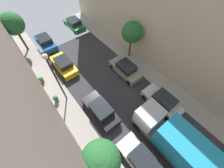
{
  "coord_description": "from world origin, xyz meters",
  "views": [
    {
      "loc": [
        -5.47,
        -1.61,
        13.14
      ],
      "look_at": [
        0.2,
        5.51,
        0.5
      ],
      "focal_mm": 22.41,
      "sensor_mm": 36.0,
      "label": 1
    }
  ],
  "objects": [
    {
      "name": "potted_plant_2",
      "position": [
        -5.74,
        10.91,
        0.62
      ],
      "size": [
        0.52,
        0.52,
        0.85
      ],
      "color": "brown",
      "rests_on": "sidewalk_left"
    },
    {
      "name": "sidewalk_right",
      "position": [
        5.0,
        0.0,
        0.07
      ],
      "size": [
        2.0,
        44.0,
        0.15
      ],
      "primitive_type": "cube",
      "color": "gray",
      "rests_on": "ground"
    },
    {
      "name": "delivery_truck",
      "position": [
        0.0,
        -2.46,
        1.79
      ],
      "size": [
        2.26,
        6.6,
        3.38
      ],
      "color": "#4C4C51",
      "rests_on": "ground"
    },
    {
      "name": "lamp_post",
      "position": [
        -4.6,
        7.27,
        4.16
      ],
      "size": [
        0.44,
        0.44,
        6.2
      ],
      "color": "#333338",
      "rests_on": "sidewalk_left"
    },
    {
      "name": "parked_car_left_2",
      "position": [
        -2.7,
        -1.86,
        0.72
      ],
      "size": [
        1.78,
        4.2,
        1.57
      ],
      "color": "white",
      "rests_on": "ground"
    },
    {
      "name": "ground",
      "position": [
        0.0,
        0.0,
        0.0
      ],
      "size": [
        32.0,
        32.0,
        0.0
      ],
      "primitive_type": "plane",
      "color": "#2D2D33"
    },
    {
      "name": "sidewalk_left",
      "position": [
        -5.0,
        0.0,
        0.07
      ],
      "size": [
        2.0,
        44.0,
        0.15
      ],
      "primitive_type": "cube",
      "color": "gray",
      "rests_on": "ground"
    },
    {
      "name": "parked_car_left_4",
      "position": [
        -2.7,
        11.28,
        0.72
      ],
      "size": [
        1.78,
        4.2,
        1.57
      ],
      "color": "gold",
      "rests_on": "ground"
    },
    {
      "name": "street_tree_2",
      "position": [
        -5.26,
        -0.27,
        3.7
      ],
      "size": [
        2.46,
        2.46,
        4.81
      ],
      "color": "brown",
      "rests_on": "sidewalk_left"
    },
    {
      "name": "parked_car_right_4",
      "position": [
        2.7,
        18.27,
        0.72
      ],
      "size": [
        1.78,
        4.2,
        1.57
      ],
      "color": "#1E6638",
      "rests_on": "ground"
    },
    {
      "name": "parked_car_left_5",
      "position": [
        -2.7,
        16.86,
        0.72
      ],
      "size": [
        1.78,
        4.2,
        1.57
      ],
      "color": "#194799",
      "rests_on": "ground"
    },
    {
      "name": "parked_car_right_3",
      "position": [
        2.7,
        6.09,
        0.72
      ],
      "size": [
        1.78,
        4.2,
        1.57
      ],
      "color": "gray",
      "rests_on": "ground"
    },
    {
      "name": "street_tree_0",
      "position": [
        -5.1,
        17.7,
        3.94
      ],
      "size": [
        2.63,
        2.63,
        5.14
      ],
      "color": "brown",
      "rests_on": "sidewalk_left"
    },
    {
      "name": "parked_car_right_2",
      "position": [
        2.7,
        0.53,
        0.72
      ],
      "size": [
        1.78,
        4.2,
        1.57
      ],
      "color": "silver",
      "rests_on": "ground"
    },
    {
      "name": "potted_plant_1",
      "position": [
        -5.54,
        7.58,
        0.64
      ],
      "size": [
        0.51,
        0.51,
        0.9
      ],
      "color": "slate",
      "rests_on": "sidewalk_left"
    },
    {
      "name": "parked_car_left_3",
      "position": [
        -2.7,
        3.61,
        0.72
      ],
      "size": [
        1.78,
        4.2,
        1.57
      ],
      "color": "black",
      "rests_on": "ground"
    },
    {
      "name": "street_tree_1",
      "position": [
        5.11,
        8.01,
        3.63
      ],
      "size": [
        2.41,
        2.41,
        4.71
      ],
      "color": "brown",
      "rests_on": "sidewalk_right"
    }
  ]
}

